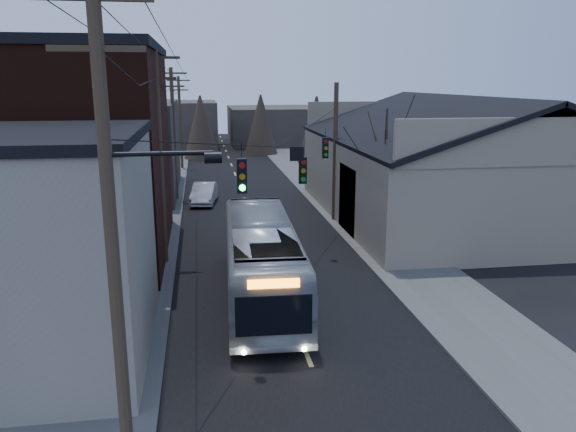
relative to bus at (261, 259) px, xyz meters
name	(u,v)px	position (x,y,z in m)	size (l,w,h in m)	color
road_surface	(248,206)	(0.89, 16.96, -1.61)	(9.00, 110.00, 0.02)	black
sidewalk_left	(153,209)	(-5.61, 16.96, -1.56)	(4.00, 110.00, 0.12)	#474744
sidewalk_right	(338,202)	(7.39, 16.96, -1.56)	(4.00, 110.00, 0.12)	#474744
building_clapboard	(9,253)	(-8.11, -4.04, 1.88)	(8.00, 8.00, 7.00)	slate
building_brick	(57,157)	(-9.11, 6.96, 3.38)	(10.00, 12.00, 10.00)	black
building_left_far	(116,149)	(-8.61, 22.96, 1.88)	(9.00, 14.00, 7.00)	#36302B
warehouse	(456,175)	(13.89, 11.96, 1.08)	(16.16, 20.60, 7.73)	gray
building_far_left	(177,126)	(-5.11, 51.96, 1.38)	(10.00, 12.00, 6.00)	#36302B
building_far_right	(273,125)	(7.89, 56.96, 0.88)	(12.00, 14.00, 5.00)	#36302B
bare_tree	(384,177)	(7.39, 6.96, 1.98)	(0.40, 0.40, 7.20)	black
utility_lines	(201,146)	(-2.23, 11.10, 3.34)	(11.24, 45.28, 10.50)	#382B1E
bus	(261,259)	(0.00, 0.00, 0.00)	(2.72, 11.62, 3.24)	#9EA4AA
parked_car	(204,193)	(-2.11, 18.42, -0.89)	(1.54, 4.41, 1.45)	#B0B2B9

